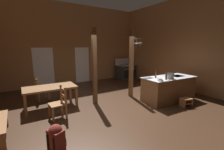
# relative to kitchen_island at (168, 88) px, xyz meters

# --- Properties ---
(ground_plane) EXTENTS (8.55, 9.54, 0.10)m
(ground_plane) POSITION_rel_kitchen_island_xyz_m (-2.05, 0.46, -0.51)
(ground_plane) COLOR #382316
(wall_back) EXTENTS (8.55, 0.14, 4.41)m
(wall_back) POSITION_rel_kitchen_island_xyz_m (-2.05, 4.90, 1.74)
(wall_back) COLOR #93663F
(wall_back) RESTS_ON ground_plane
(wall_right) EXTENTS (0.14, 9.54, 4.41)m
(wall_right) POSITION_rel_kitchen_island_xyz_m (1.89, 0.46, 1.74)
(wall_right) COLOR #93663F
(wall_right) RESTS_ON ground_plane
(glazed_door_back_left) EXTENTS (1.00, 0.01, 2.05)m
(glazed_door_back_left) POSITION_rel_kitchen_island_xyz_m (-3.79, 4.83, 0.56)
(glazed_door_back_left) COLOR white
(glazed_door_back_left) RESTS_ON ground_plane
(glazed_panel_back_right) EXTENTS (0.84, 0.01, 2.05)m
(glazed_panel_back_right) POSITION_rel_kitchen_island_xyz_m (-1.66, 4.83, 0.56)
(glazed_panel_back_right) COLOR white
(glazed_panel_back_right) RESTS_ON ground_plane
(kitchen_island) EXTENTS (2.22, 1.09, 0.93)m
(kitchen_island) POSITION_rel_kitchen_island_xyz_m (0.00, 0.00, 0.00)
(kitchen_island) COLOR brown
(kitchen_island) RESTS_ON ground_plane
(stove_range) EXTENTS (1.19, 0.89, 1.32)m
(stove_range) POSITION_rel_kitchen_island_xyz_m (1.03, 4.10, 0.02)
(stove_range) COLOR #292929
(stove_range) RESTS_ON ground_plane
(support_post_with_pot_rack) EXTENTS (0.61, 0.21, 2.76)m
(support_post_with_pot_rack) POSITION_rel_kitchen_island_xyz_m (-0.94, 1.16, 1.01)
(support_post_with_pot_rack) COLOR brown
(support_post_with_pot_rack) RESTS_ON ground_plane
(support_post_center) EXTENTS (0.14, 0.14, 2.76)m
(support_post_center) POSITION_rel_kitchen_island_xyz_m (-2.64, 1.21, 0.91)
(support_post_center) COLOR brown
(support_post_center) RESTS_ON ground_plane
(step_stool) EXTENTS (0.42, 0.36, 0.30)m
(step_stool) POSITION_rel_kitchen_island_xyz_m (-0.04, -0.80, -0.29)
(step_stool) COLOR olive
(step_stool) RESTS_ON ground_plane
(dining_table) EXTENTS (1.72, 0.94, 0.74)m
(dining_table) POSITION_rel_kitchen_island_xyz_m (-4.10, 1.73, 0.19)
(dining_table) COLOR brown
(dining_table) RESTS_ON ground_plane
(ladderback_chair_near_window) EXTENTS (0.50, 0.50, 0.95)m
(ladderback_chair_near_window) POSITION_rel_kitchen_island_xyz_m (-4.29, 2.68, -0.01)
(ladderback_chair_near_window) COLOR olive
(ladderback_chair_near_window) RESTS_ON ground_plane
(ladderback_chair_by_post) EXTENTS (0.47, 0.47, 0.95)m
(ladderback_chair_by_post) POSITION_rel_kitchen_island_xyz_m (-4.05, 0.75, -0.01)
(ladderback_chair_by_post) COLOR olive
(ladderback_chair_by_post) RESTS_ON ground_plane
(backpack) EXTENTS (0.37, 0.38, 0.60)m
(backpack) POSITION_rel_kitchen_island_xyz_m (-4.50, -0.79, -0.15)
(backpack) COLOR maroon
(backpack) RESTS_ON ground_plane
(stockpot_on_counter) EXTENTS (0.35, 0.28, 0.21)m
(stockpot_on_counter) POSITION_rel_kitchen_island_xyz_m (-0.26, -0.23, 0.57)
(stockpot_on_counter) COLOR #B7BABF
(stockpot_on_counter) RESTS_ON kitchen_island
(mixing_bowl_on_counter) EXTENTS (0.19, 0.19, 0.07)m
(mixing_bowl_on_counter) POSITION_rel_kitchen_island_xyz_m (-0.87, -0.28, 0.50)
(mixing_bowl_on_counter) COLOR silver
(mixing_bowl_on_counter) RESTS_ON kitchen_island
(bottle_tall_on_counter) EXTENTS (0.06, 0.06, 0.32)m
(bottle_tall_on_counter) POSITION_rel_kitchen_island_xyz_m (-0.57, 0.19, 0.59)
(bottle_tall_on_counter) COLOR #56331E
(bottle_tall_on_counter) RESTS_ON kitchen_island
(bottle_short_on_counter) EXTENTS (0.07, 0.07, 0.35)m
(bottle_short_on_counter) POSITION_rel_kitchen_island_xyz_m (-0.50, -0.24, 0.60)
(bottle_short_on_counter) COLOR #56331E
(bottle_short_on_counter) RESTS_ON kitchen_island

